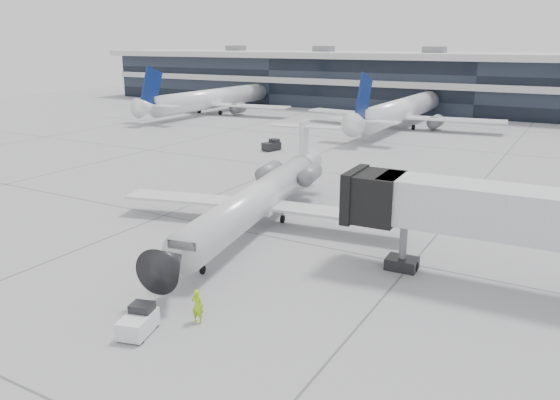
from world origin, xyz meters
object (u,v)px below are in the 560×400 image
Objects in this scene: regional_jet at (260,197)px; baggage_tug at (139,322)px; jet_bridge at (531,217)px; ramp_worker at (197,306)px.

regional_jet is 16.81m from baggage_tug.
jet_bridge is (18.52, -2.60, 2.16)m from regional_jet.
regional_jet reaches higher than jet_bridge.
jet_bridge is 7.90× the size of baggage_tug.
jet_bridge is 20.86m from baggage_tug.
regional_jet is at bearing -78.80° from ramp_worker.
ramp_worker is at bearing -80.65° from regional_jet.
baggage_tug is at bearing -88.96° from regional_jet.
regional_jet is at bearing 169.89° from jet_bridge.
jet_bridge reaches higher than baggage_tug.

